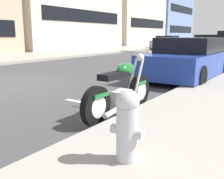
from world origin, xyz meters
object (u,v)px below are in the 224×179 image
(parked_motorcycle, at_px, (121,92))
(parked_car_mid_block, at_px, (219,50))
(parked_car_far_down_curb, at_px, (188,60))
(fire_hydrant, at_px, (127,124))
(car_opposite_curb, at_px, (167,43))

(parked_motorcycle, xyz_separation_m, parked_car_mid_block, (10.00, 0.55, 0.25))
(parked_car_far_down_curb, height_order, fire_hydrant, parked_car_far_down_curb)
(fire_hydrant, bearing_deg, parked_car_far_down_curb, 12.85)
(parked_car_far_down_curb, relative_size, car_opposite_curb, 0.89)
(parked_car_mid_block, relative_size, fire_hydrant, 6.37)
(parked_car_mid_block, relative_size, car_opposite_curb, 1.02)
(parked_car_mid_block, bearing_deg, car_opposite_curb, 34.26)
(parked_car_mid_block, height_order, car_opposite_curb, parked_car_mid_block)
(car_opposite_curb, bearing_deg, fire_hydrant, 21.05)
(parked_motorcycle, distance_m, parked_car_mid_block, 10.02)
(car_opposite_curb, bearing_deg, parked_motorcycle, 19.99)
(parked_motorcycle, relative_size, fire_hydrant, 2.71)
(parked_motorcycle, bearing_deg, car_opposite_curb, 21.12)
(parked_car_mid_block, bearing_deg, fire_hydrant, -170.26)
(parked_car_far_down_curb, bearing_deg, parked_motorcycle, -175.22)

